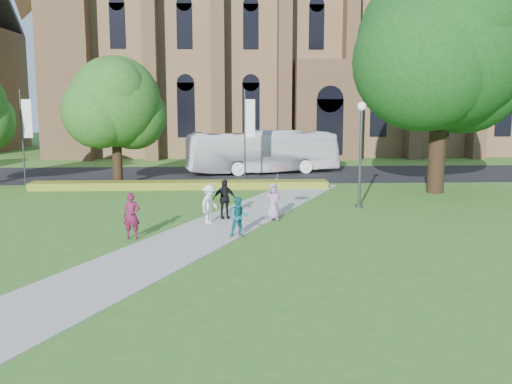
{
  "coord_description": "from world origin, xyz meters",
  "views": [
    {
      "loc": [
        1.07,
        -21.36,
        5.21
      ],
      "look_at": [
        2.1,
        1.52,
        1.6
      ],
      "focal_mm": 40.0,
      "sensor_mm": 36.0,
      "label": 1
    }
  ],
  "objects_px": {
    "large_tree": "(442,45)",
    "tour_coach": "(263,152)",
    "streetlamp": "(361,142)",
    "pedestrian_0": "(132,216)"
  },
  "relations": [
    {
      "from": "large_tree",
      "to": "tour_coach",
      "type": "bearing_deg",
      "value": 134.78
    },
    {
      "from": "streetlamp",
      "to": "pedestrian_0",
      "type": "xyz_separation_m",
      "value": [
        -10.23,
        -6.28,
        -2.37
      ]
    },
    {
      "from": "tour_coach",
      "to": "pedestrian_0",
      "type": "distance_m",
      "value": 21.32
    },
    {
      "from": "streetlamp",
      "to": "large_tree",
      "type": "bearing_deg",
      "value": 39.29
    },
    {
      "from": "tour_coach",
      "to": "pedestrian_0",
      "type": "xyz_separation_m",
      "value": [
        -6.18,
        -20.4,
        -0.67
      ]
    },
    {
      "from": "tour_coach",
      "to": "pedestrian_0",
      "type": "relative_size",
      "value": 6.39
    },
    {
      "from": "streetlamp",
      "to": "tour_coach",
      "type": "height_order",
      "value": "streetlamp"
    },
    {
      "from": "large_tree",
      "to": "tour_coach",
      "type": "xyz_separation_m",
      "value": [
        -9.54,
        9.62,
        -6.77
      ]
    },
    {
      "from": "large_tree",
      "to": "tour_coach",
      "type": "relative_size",
      "value": 1.17
    },
    {
      "from": "tour_coach",
      "to": "streetlamp",
      "type": "bearing_deg",
      "value": -177.54
    }
  ]
}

